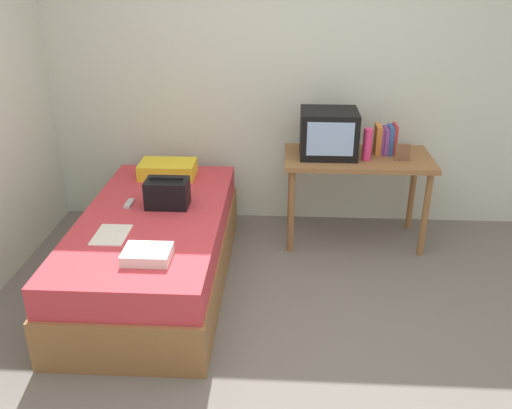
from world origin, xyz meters
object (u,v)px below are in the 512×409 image
at_px(water_bottle, 367,144).
at_px(remote_dark, 150,255).
at_px(magazine, 111,235).
at_px(book_row, 385,140).
at_px(remote_silver, 129,204).
at_px(folded_towel, 147,254).
at_px(pillow, 168,169).
at_px(picture_frame, 402,152).
at_px(desk, 357,167).
at_px(handbag, 167,193).
at_px(tv, 329,133).
at_px(bed, 155,249).

bearing_deg(water_bottle, remote_dark, -138.68).
bearing_deg(magazine, book_row, 31.33).
height_order(remote_silver, folded_towel, folded_towel).
bearing_deg(magazine, pillow, 81.54).
relative_size(book_row, picture_frame, 1.77).
bearing_deg(magazine, desk, 32.59).
relative_size(handbag, remote_dark, 1.92).
distance_m(handbag, folded_towel, 0.76).
xyz_separation_m(book_row, handbag, (-1.63, -0.69, -0.20)).
bearing_deg(magazine, water_bottle, 29.68).
bearing_deg(book_row, tv, -171.54).
height_order(remote_dark, remote_silver, same).
bearing_deg(magazine, folded_towel, -43.23).
distance_m(book_row, picture_frame, 0.21).
distance_m(pillow, magazine, 1.06).
height_order(pillow, remote_silver, pillow).
height_order(picture_frame, pillow, picture_frame).
height_order(bed, magazine, magazine).
bearing_deg(tv, remote_dark, -129.89).
height_order(water_bottle, remote_silver, water_bottle).
height_order(water_bottle, remote_dark, water_bottle).
height_order(magazine, remote_dark, remote_dark).
height_order(picture_frame, magazine, picture_frame).
relative_size(remote_dark, remote_silver, 1.08).
relative_size(tv, picture_frame, 3.25).
xyz_separation_m(bed, book_row, (1.71, 0.83, 0.58)).
xyz_separation_m(desk, picture_frame, (0.32, -0.09, 0.16)).
height_order(water_bottle, handbag, water_bottle).
distance_m(desk, remote_dark, 1.91).
bearing_deg(pillow, tv, 1.78).
distance_m(bed, picture_frame, 2.01).
relative_size(pillow, handbag, 1.48).
relative_size(magazine, remote_dark, 1.86).
relative_size(handbag, folded_towel, 1.07).
bearing_deg(remote_dark, folded_towel, -109.85).
bearing_deg(tv, picture_frame, -10.32).
bearing_deg(desk, remote_dark, -135.69).
distance_m(desk, magazine, 2.00).
bearing_deg(folded_towel, tv, 50.42).
distance_m(bed, book_row, 1.99).
xyz_separation_m(remote_dark, folded_towel, (-0.01, -0.03, 0.02)).
bearing_deg(book_row, pillow, -176.45).
relative_size(book_row, handbag, 0.80).
bearing_deg(pillow, desk, 1.06).
bearing_deg(pillow, book_row, 3.55).
bearing_deg(handbag, folded_towel, -87.62).
bearing_deg(water_bottle, folded_towel, -138.26).
distance_m(desk, picture_frame, 0.37).
relative_size(bed, picture_frame, 14.79).
xyz_separation_m(desk, magazine, (-1.68, -1.08, -0.10)).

